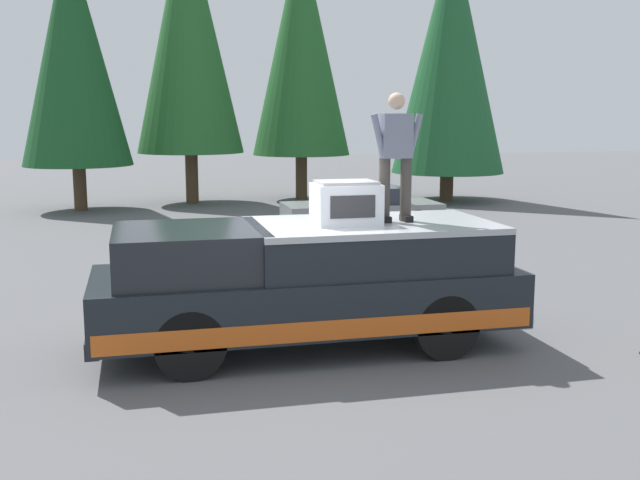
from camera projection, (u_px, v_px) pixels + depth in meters
name	position (u px, v px, depth m)	size (l,w,h in m)	color
ground_plane	(282.00, 355.00, 9.70)	(90.00, 90.00, 0.00)	#565659
pickup_truck	(307.00, 283.00, 9.89)	(2.01, 5.54, 1.65)	black
compressor_unit	(346.00, 203.00, 9.78)	(0.65, 0.84, 0.56)	silver
person_on_truck_bed	(396.00, 153.00, 9.89)	(0.29, 0.72, 1.69)	#423D38
parked_car_grey	(362.00, 209.00, 19.87)	(1.64, 4.10, 1.16)	gray
conifer_far_left	(450.00, 53.00, 25.97)	(3.93, 3.93, 9.23)	#4C3826
conifer_left	(301.00, 44.00, 26.39)	(3.47, 3.47, 9.37)	#4C3826
conifer_center_left	(188.00, 31.00, 25.10)	(3.60, 3.60, 9.86)	#4C3826
conifer_center_right	(73.00, 51.00, 23.29)	(3.40, 3.40, 8.52)	#4C3826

